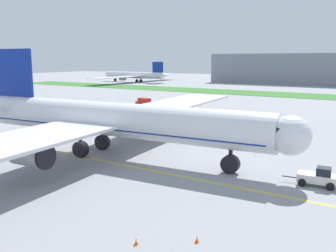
# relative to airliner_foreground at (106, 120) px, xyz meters

# --- Properties ---
(ground_plane) EXTENTS (600.00, 600.00, 0.00)m
(ground_plane) POSITION_rel_airliner_foreground_xyz_m (-2.55, -2.98, -5.52)
(ground_plane) COLOR gray
(ground_plane) RESTS_ON ground
(apron_taxi_line) EXTENTS (280.00, 0.36, 0.01)m
(apron_taxi_line) POSITION_rel_airliner_foreground_xyz_m (-2.55, -2.88, -5.51)
(apron_taxi_line) COLOR yellow
(apron_taxi_line) RESTS_ON ground
(grass_median_strip) EXTENTS (320.00, 24.00, 0.10)m
(grass_median_strip) POSITION_rel_airliner_foreground_xyz_m (-2.55, 113.06, -5.47)
(grass_median_strip) COLOR #38722D
(grass_median_strip) RESTS_ON ground
(airliner_foreground) EXTENTS (57.60, 93.48, 16.24)m
(airliner_foreground) POSITION_rel_airliner_foreground_xyz_m (0.00, 0.00, 0.00)
(airliner_foreground) COLOR white
(airliner_foreground) RESTS_ON ground
(pushback_tug) EXTENTS (6.17, 2.71, 2.27)m
(pushback_tug) POSITION_rel_airliner_foreground_xyz_m (29.94, 2.64, -4.48)
(pushback_tug) COLOR white
(pushback_tug) RESTS_ON ground
(ground_crew_wingwalker_port) EXTENTS (0.44, 0.56, 1.76)m
(ground_crew_wingwalker_port) POSITION_rel_airliner_foreground_xyz_m (-15.63, 0.32, -4.45)
(ground_crew_wingwalker_port) COLOR black
(ground_crew_wingwalker_port) RESTS_ON ground
(traffic_cone_near_nose) EXTENTS (0.36, 0.36, 0.58)m
(traffic_cone_near_nose) POSITION_rel_airliner_foreground_xyz_m (20.43, -19.54, -5.23)
(traffic_cone_near_nose) COLOR #F2590C
(traffic_cone_near_nose) RESTS_ON ground
(traffic_cone_starboard_wing) EXTENTS (0.36, 0.36, 0.58)m
(traffic_cone_starboard_wing) POSITION_rel_airliner_foreground_xyz_m (24.32, -16.62, -5.23)
(traffic_cone_starboard_wing) COLOR #F2590C
(traffic_cone_starboard_wing) RESTS_ON ground
(service_truck_catering_van) EXTENTS (5.38, 3.82, 3.18)m
(service_truck_catering_van) POSITION_rel_airliner_foreground_xyz_m (-27.08, 46.39, -3.84)
(service_truck_catering_van) COLOR #B21E19
(service_truck_catering_van) RESTS_ON ground
(parked_airliner_far_left) EXTENTS (50.73, 82.62, 13.13)m
(parked_airliner_far_left) POSITION_rel_airliner_foreground_xyz_m (-107.81, 148.32, -1.06)
(parked_airliner_far_left) COLOR white
(parked_airliner_far_left) RESTS_ON ground
(terminal_building) EXTENTS (120.70, 20.00, 18.00)m
(terminal_building) POSITION_rel_airliner_foreground_xyz_m (-6.16, 184.08, 3.48)
(terminal_building) COLOR gray
(terminal_building) RESTS_ON ground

